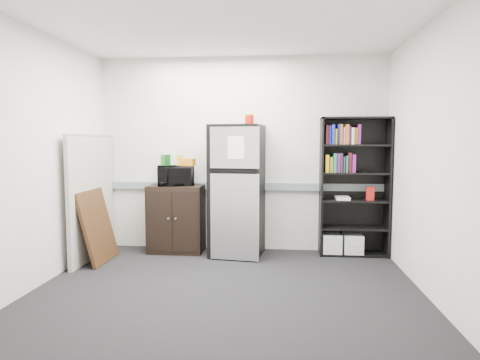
% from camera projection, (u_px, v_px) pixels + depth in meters
% --- Properties ---
extents(floor, '(4.00, 4.00, 0.00)m').
position_uv_depth(floor, '(226.00, 291.00, 4.39)').
color(floor, black).
rests_on(floor, ground).
extents(wall_back, '(4.00, 0.02, 2.70)m').
position_uv_depth(wall_back, '(242.00, 154.00, 6.01)').
color(wall_back, silver).
rests_on(wall_back, floor).
extents(wall_right, '(0.02, 3.50, 2.70)m').
position_uv_depth(wall_right, '(433.00, 161.00, 4.08)').
color(wall_right, silver).
rests_on(wall_right, floor).
extents(wall_left, '(0.02, 3.50, 2.70)m').
position_uv_depth(wall_left, '(36.00, 159.00, 4.46)').
color(wall_left, silver).
rests_on(wall_left, floor).
extents(ceiling, '(4.00, 3.50, 0.02)m').
position_uv_depth(ceiling, '(226.00, 21.00, 4.15)').
color(ceiling, white).
rests_on(ceiling, wall_back).
extents(electrical_raceway, '(3.92, 0.05, 0.10)m').
position_uv_depth(electrical_raceway, '(241.00, 186.00, 6.02)').
color(electrical_raceway, slate).
rests_on(electrical_raceway, wall_back).
extents(wall_note, '(0.14, 0.00, 0.10)m').
position_uv_depth(wall_note, '(217.00, 140.00, 6.01)').
color(wall_note, white).
rests_on(wall_note, wall_back).
extents(bookshelf, '(0.90, 0.34, 1.85)m').
position_uv_depth(bookshelf, '(352.00, 183.00, 5.72)').
color(bookshelf, black).
rests_on(bookshelf, floor).
extents(cubicle_partition, '(0.06, 1.30, 1.62)m').
position_uv_depth(cubicle_partition, '(92.00, 197.00, 5.57)').
color(cubicle_partition, '#9E998D').
rests_on(cubicle_partition, floor).
extents(cabinet, '(0.74, 0.49, 0.93)m').
position_uv_depth(cabinet, '(176.00, 219.00, 5.92)').
color(cabinet, black).
rests_on(cabinet, floor).
extents(microwave, '(0.56, 0.45, 0.27)m').
position_uv_depth(microwave, '(176.00, 176.00, 5.85)').
color(microwave, black).
rests_on(microwave, cabinet).
extents(snack_box_a, '(0.08, 0.07, 0.15)m').
position_uv_depth(snack_box_a, '(163.00, 160.00, 5.88)').
color(snack_box_a, '#1D601B').
rests_on(snack_box_a, microwave).
extents(snack_box_b, '(0.08, 0.06, 0.15)m').
position_uv_depth(snack_box_b, '(168.00, 160.00, 5.88)').
color(snack_box_b, '#0C360E').
rests_on(snack_box_b, microwave).
extents(snack_box_c, '(0.08, 0.06, 0.14)m').
position_uv_depth(snack_box_c, '(180.00, 161.00, 5.86)').
color(snack_box_c, gold).
rests_on(snack_box_c, microwave).
extents(snack_bag, '(0.20, 0.14, 0.10)m').
position_uv_depth(snack_bag, '(188.00, 162.00, 5.80)').
color(snack_bag, orange).
rests_on(snack_bag, microwave).
extents(refrigerator, '(0.74, 0.76, 1.75)m').
position_uv_depth(refrigerator, '(237.00, 190.00, 5.73)').
color(refrigerator, black).
rests_on(refrigerator, floor).
extents(coffee_can, '(0.12, 0.12, 0.17)m').
position_uv_depth(coffee_can, '(249.00, 119.00, 5.75)').
color(coffee_can, '#9C1007').
rests_on(coffee_can, refrigerator).
extents(framed_poster, '(0.27, 0.73, 0.92)m').
position_uv_depth(framed_poster, '(98.00, 225.00, 5.43)').
color(framed_poster, black).
rests_on(framed_poster, floor).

